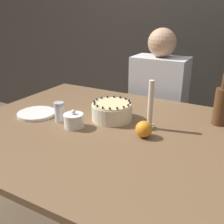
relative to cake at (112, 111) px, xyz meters
name	(u,v)px	position (x,y,z in m)	size (l,w,h in m)	color
wall_behind	(197,8)	(0.12, 1.28, 0.53)	(8.00, 0.05, 2.60)	#38332D
dining_table	(120,147)	(0.12, -0.12, -0.13)	(1.65, 1.18, 0.72)	brown
cake	(112,111)	(0.00, 0.00, 0.00)	(0.22, 0.22, 0.11)	#EFE5CC
sugar_bowl	(74,120)	(-0.12, -0.19, -0.01)	(0.10, 0.10, 0.10)	white
sugar_shaker	(59,112)	(-0.23, -0.16, 0.01)	(0.06, 0.06, 0.11)	white
plate_stack	(37,114)	(-0.41, -0.15, -0.04)	(0.22, 0.22, 0.02)	white
candle	(150,110)	(0.22, -0.01, 0.05)	(0.06, 0.06, 0.25)	tan
bottle	(221,106)	(0.52, 0.22, 0.06)	(0.07, 0.07, 0.27)	brown
orange_fruit_0	(144,129)	(0.23, -0.11, -0.01)	(0.08, 0.08, 0.08)	orange
person_man_blue_shirt	(157,116)	(0.03, 0.67, -0.26)	(0.40, 0.34, 1.17)	#595960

